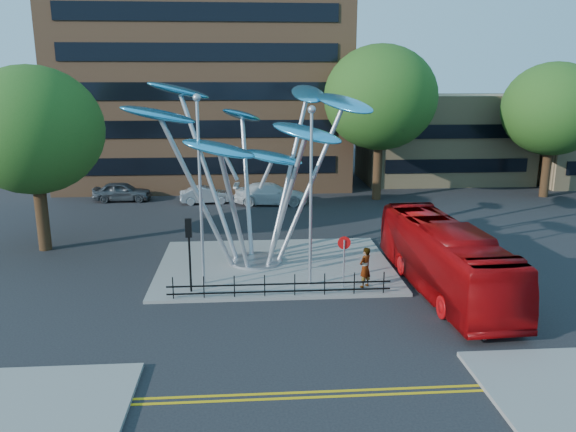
{
  "coord_description": "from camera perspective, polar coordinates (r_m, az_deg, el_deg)",
  "views": [
    {
      "loc": [
        -2.32,
        -21.71,
        9.7
      ],
      "look_at": [
        -0.47,
        4.0,
        3.24
      ],
      "focal_mm": 35.0,
      "sensor_mm": 36.0,
      "label": 1
    }
  ],
  "objects": [
    {
      "name": "ground",
      "position": [
        23.9,
        1.83,
        -9.89
      ],
      "size": [
        120.0,
        120.0,
        0.0
      ],
      "primitive_type": "plane",
      "color": "black",
      "rests_on": "ground"
    },
    {
      "name": "parked_car_left",
      "position": [
        46.46,
        -16.5,
        2.4
      ],
      "size": [
        4.53,
        1.87,
        1.54
      ],
      "primitive_type": "imported",
      "rotation": [
        0.0,
        0.0,
        1.56
      ],
      "color": "#42464A",
      "rests_on": "ground"
    },
    {
      "name": "brick_tower",
      "position": [
        54.1,
        -8.5,
        19.55
      ],
      "size": [
        25.0,
        15.0,
        30.0
      ],
      "primitive_type": "cube",
      "color": "brown",
      "rests_on": "ground"
    },
    {
      "name": "tree_right",
      "position": [
        44.95,
        9.35,
        11.77
      ],
      "size": [
        8.8,
        8.8,
        12.11
      ],
      "color": "black",
      "rests_on": "ground"
    },
    {
      "name": "pedestrian_railing_front",
      "position": [
        25.17,
        -0.84,
        -7.25
      ],
      "size": [
        10.0,
        0.06,
        1.0
      ],
      "color": "black",
      "rests_on": "traffic_island"
    },
    {
      "name": "double_yellow_near",
      "position": [
        18.61,
        3.82,
        -17.37
      ],
      "size": [
        40.0,
        0.12,
        0.01
      ],
      "primitive_type": "cube",
      "color": "gold",
      "rests_on": "ground"
    },
    {
      "name": "parked_car_right",
      "position": [
        43.45,
        -1.78,
        2.27
      ],
      "size": [
        5.78,
        2.64,
        1.64
      ],
      "primitive_type": "imported",
      "rotation": [
        0.0,
        0.0,
        1.51
      ],
      "color": "silver",
      "rests_on": "ground"
    },
    {
      "name": "traffic_light_island",
      "position": [
        25.37,
        -10.03,
        -2.37
      ],
      "size": [
        0.28,
        0.18,
        3.42
      ],
      "color": "black",
      "rests_on": "traffic_island"
    },
    {
      "name": "street_lamp_right",
      "position": [
        25.3,
        2.35,
        3.56
      ],
      "size": [
        0.36,
        0.36,
        8.3
      ],
      "color": "#9EA0A5",
      "rests_on": "traffic_island"
    },
    {
      "name": "leaf_sculpture",
      "position": [
        28.54,
        -3.64,
        8.35
      ],
      "size": [
        12.72,
        9.54,
        9.51
      ],
      "color": "#9EA0A5",
      "rests_on": "traffic_island"
    },
    {
      "name": "street_lamp_left",
      "position": [
        25.68,
        -8.96,
        4.15
      ],
      "size": [
        0.36,
        0.36,
        8.8
      ],
      "color": "#9EA0A5",
      "rests_on": "traffic_island"
    },
    {
      "name": "red_bus",
      "position": [
        26.78,
        15.58,
        -4.09
      ],
      "size": [
        3.25,
        11.56,
        3.19
      ],
      "primitive_type": "imported",
      "rotation": [
        0.0,
        0.0,
        0.05
      ],
      "color": "#970609",
      "rests_on": "ground"
    },
    {
      "name": "tree_left",
      "position": [
        33.92,
        -24.5,
        7.9
      ],
      "size": [
        7.6,
        7.6,
        10.32
      ],
      "color": "black",
      "rests_on": "ground"
    },
    {
      "name": "no_entry_sign_island",
      "position": [
        25.85,
        5.71,
        -3.77
      ],
      "size": [
        0.6,
        0.1,
        2.45
      ],
      "color": "#9EA0A5",
      "rests_on": "traffic_island"
    },
    {
      "name": "traffic_island",
      "position": [
        29.37,
        -1.33,
        -5.07
      ],
      "size": [
        12.0,
        9.0,
        0.15
      ],
      "primitive_type": "cube",
      "color": "slate",
      "rests_on": "ground"
    },
    {
      "name": "double_yellow_far",
      "position": [
        18.36,
        3.96,
        -17.85
      ],
      "size": [
        40.0,
        0.12,
        0.01
      ],
      "primitive_type": "cube",
      "color": "gold",
      "rests_on": "ground"
    },
    {
      "name": "low_building_near",
      "position": [
        55.16,
        15.43,
        7.64
      ],
      "size": [
        15.0,
        8.0,
        8.0
      ],
      "primitive_type": "cube",
      "color": "tan",
      "rests_on": "ground"
    },
    {
      "name": "tree_far",
      "position": [
        50.09,
        25.32,
        9.78
      ],
      "size": [
        8.0,
        8.0,
        10.81
      ],
      "color": "black",
      "rests_on": "ground"
    },
    {
      "name": "pedestrian",
      "position": [
        26.24,
        7.84,
        -5.19
      ],
      "size": [
        0.83,
        0.8,
        1.91
      ],
      "primitive_type": "imported",
      "rotation": [
        0.0,
        0.0,
        3.84
      ],
      "color": "gray",
      "rests_on": "traffic_island"
    },
    {
      "name": "parked_car_mid",
      "position": [
        44.26,
        -8.33,
        2.14
      ],
      "size": [
        4.19,
        1.94,
        1.33
      ],
      "primitive_type": "imported",
      "rotation": [
        0.0,
        0.0,
        1.71
      ],
      "color": "#B2B6BA",
      "rests_on": "ground"
    }
  ]
}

